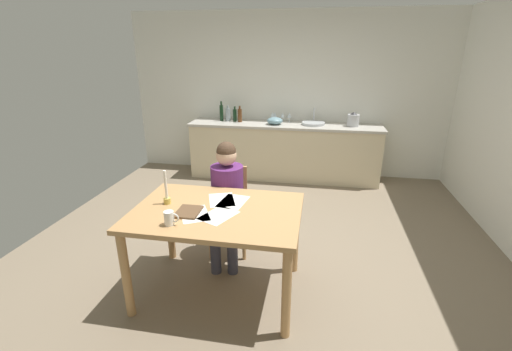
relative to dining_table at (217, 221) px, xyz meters
The scene contains 24 objects.
ground_plane 1.08m from the dining_table, 72.49° to the left, with size 5.20×5.20×0.04m, color #7A6B56.
wall_back 3.44m from the dining_table, 85.85° to the left, with size 5.20×0.12×2.60m, color silver.
kitchen_counter 3.04m from the dining_table, 85.36° to the left, with size 3.05×0.64×0.90m.
dining_table is the anchor object (origin of this frame).
chair_at_table 0.75m from the dining_table, 96.96° to the left, with size 0.45×0.45×0.88m.
person_seated 0.58m from the dining_table, 97.02° to the left, with size 0.38×0.62×1.19m.
coffee_mug 0.44m from the dining_table, 130.79° to the right, with size 0.12×0.07×0.11m.
candlestick 0.49m from the dining_table, behind, with size 0.06×0.06×0.30m.
book_magazine 0.25m from the dining_table, 154.78° to the right, with size 0.18×0.23×0.02m, color brown.
paper_letter 0.23m from the dining_table, 62.18° to the left, with size 0.21×0.30×0.00m, color white.
paper_bill 0.21m from the dining_table, 143.43° to the right, with size 0.21×0.30×0.00m, color white.
paper_envelope 0.22m from the dining_table, 93.30° to the left, with size 0.21×0.30×0.00m, color white.
paper_receipt 0.15m from the dining_table, 65.74° to the right, with size 0.21×0.30×0.00m, color white.
sink_unit 3.11m from the dining_table, 77.02° to the left, with size 0.36×0.36×0.24m.
bottle_oil 3.20m from the dining_table, 104.74° to the left, with size 0.06×0.06×0.32m.
bottle_vinegar 3.17m from the dining_table, 102.80° to the left, with size 0.08×0.08×0.25m.
bottle_wine_red 3.14m from the dining_table, 100.72° to the left, with size 0.06×0.06×0.24m.
bottle_sauce 3.09m from the dining_table, 99.18° to the left, with size 0.07×0.07×0.26m.
mixing_bowl 2.95m from the dining_table, 88.16° to the left, with size 0.25×0.25×0.11m, color #668C99.
stovetop_kettle 3.30m from the dining_table, 66.71° to the left, with size 0.18×0.18×0.22m.
wine_glass_near_sink 3.20m from the dining_table, 84.50° to the left, with size 0.07×0.07×0.15m.
wine_glass_by_kettle 3.19m from the dining_table, 86.51° to the left, with size 0.07×0.07×0.15m.
wine_glass_back_left 3.18m from the dining_table, 88.80° to the left, with size 0.07×0.07×0.15m.
wine_glass_back_right 3.18m from the dining_table, 89.50° to the left, with size 0.07×0.07×0.15m.
Camera 1 is at (0.53, -3.24, 2.03)m, focal length 24.40 mm.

